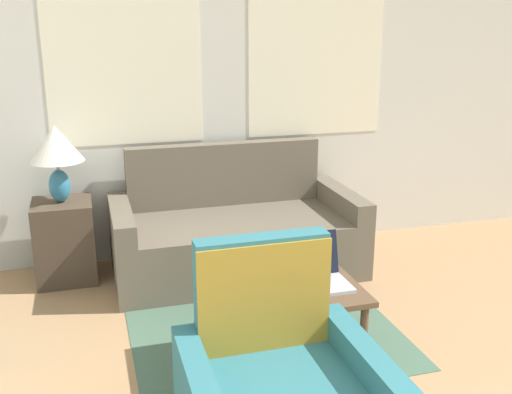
# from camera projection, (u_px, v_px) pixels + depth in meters

# --- Properties ---
(wall_back) EXTENTS (6.88, 0.06, 2.60)m
(wall_back) POSITION_uv_depth(u_px,v_px,m) (235.00, 85.00, 4.56)
(wall_back) COLOR silver
(wall_back) RESTS_ON ground_plane
(rug) EXTENTS (1.56, 1.91, 0.01)m
(rug) POSITION_uv_depth(u_px,v_px,m) (251.00, 309.00, 3.83)
(rug) COLOR #476651
(rug) RESTS_ON ground_plane
(couch) EXTENTS (1.76, 0.87, 0.89)m
(couch) POSITION_uv_depth(u_px,v_px,m) (235.00, 234.00, 4.41)
(couch) COLOR #665B4C
(couch) RESTS_ON ground_plane
(side_table) EXTENTS (0.40, 0.40, 0.58)m
(side_table) POSITION_uv_depth(u_px,v_px,m) (65.00, 241.00, 4.21)
(side_table) COLOR #4C3D2D
(side_table) RESTS_ON ground_plane
(table_lamp) EXTENTS (0.37, 0.37, 0.53)m
(table_lamp) POSITION_uv_depth(u_px,v_px,m) (56.00, 149.00, 4.03)
(table_lamp) COLOR teal
(table_lamp) RESTS_ON side_table
(coffee_table) EXTENTS (0.86, 0.51, 0.41)m
(coffee_table) POSITION_uv_depth(u_px,v_px,m) (282.00, 301.00, 3.17)
(coffee_table) COLOR brown
(coffee_table) RESTS_ON ground_plane
(laptop) EXTENTS (0.34, 0.31, 0.25)m
(laptop) POSITION_uv_depth(u_px,v_px,m) (315.00, 274.00, 3.23)
(laptop) COLOR #B7B7BC
(laptop) RESTS_ON coffee_table
(cup_navy) EXTENTS (0.09, 0.09, 0.09)m
(cup_navy) POSITION_uv_depth(u_px,v_px,m) (282.00, 296.00, 3.00)
(cup_navy) COLOR white
(cup_navy) RESTS_ON coffee_table
(snack_bowl) EXTENTS (0.19, 0.19, 0.07)m
(snack_bowl) POSITION_uv_depth(u_px,v_px,m) (260.00, 279.00, 3.23)
(snack_bowl) COLOR teal
(snack_bowl) RESTS_ON coffee_table
(tv_remote) EXTENTS (0.07, 0.16, 0.02)m
(tv_remote) POSITION_uv_depth(u_px,v_px,m) (233.00, 295.00, 3.09)
(tv_remote) COLOR black
(tv_remote) RESTS_ON coffee_table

